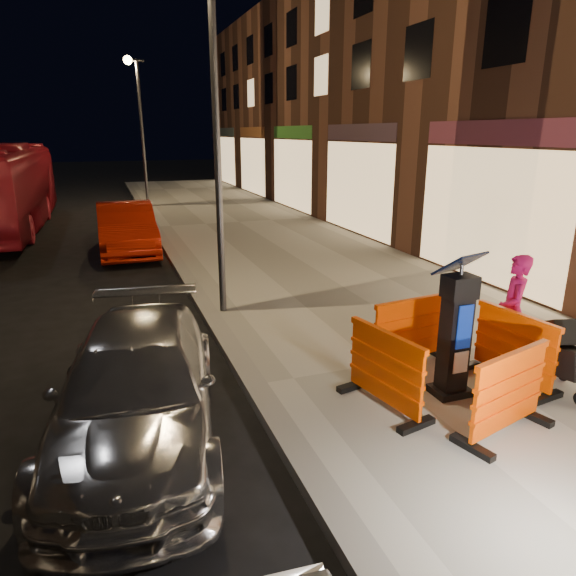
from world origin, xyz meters
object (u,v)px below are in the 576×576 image
object	(u,v)px
barrier_back	(410,332)
man	(513,312)
barrier_front	(508,394)
barrier_kerbside	(385,370)
car_red	(129,253)
barrier_bldgside	(514,348)
stroller	(575,359)
bus_doubledecker	(7,231)
parking_kiosk	(456,330)
car_silver	(142,435)

from	to	relation	value
barrier_back	man	bearing A→B (deg)	-29.83
barrier_front	barrier_kerbside	distance (m)	1.34
barrier_back	car_red	distance (m)	9.89
barrier_back	barrier_bldgside	bearing A→B (deg)	-51.98
barrier_kerbside	barrier_back	bearing A→B (deg)	-56.98
barrier_front	barrier_bldgside	bearing A→B (deg)	30.02
barrier_back	car_red	bearing A→B (deg)	102.65
man	stroller	distance (m)	0.99
bus_doubledecker	man	xyz separation A→B (m)	(8.41, -14.87, 0.95)
car_red	man	distance (m)	10.88
parking_kiosk	bus_doubledecker	world-z (taller)	parking_kiosk
parking_kiosk	man	distance (m)	1.33
barrier_bldgside	barrier_front	bearing A→B (deg)	127.02
parking_kiosk	barrier_front	bearing A→B (deg)	-99.98
parking_kiosk	barrier_bldgside	distance (m)	1.02
barrier_kerbside	car_red	world-z (taller)	barrier_kerbside
car_silver	man	distance (m)	5.08
bus_doubledecker	barrier_back	bearing A→B (deg)	-62.38
barrier_back	car_silver	size ratio (longest dim) A/B	0.30
barrier_back	stroller	world-z (taller)	barrier_back
car_red	barrier_kerbside	bearing A→B (deg)	-77.03
barrier_bldgside	car_red	size ratio (longest dim) A/B	0.29
bus_doubledecker	stroller	size ratio (longest dim) A/B	11.71
barrier_kerbside	car_silver	world-z (taller)	barrier_kerbside
barrier_back	barrier_kerbside	size ratio (longest dim) A/B	1.00
parking_kiosk	stroller	distance (m)	1.59
car_silver	stroller	size ratio (longest dim) A/B	4.61
man	parking_kiosk	bearing A→B (deg)	-35.95
parking_kiosk	man	size ratio (longest dim) A/B	1.08
man	car_silver	bearing A→B (deg)	-56.36
car_red	bus_doubledecker	size ratio (longest dim) A/B	0.40
stroller	barrier_front	bearing A→B (deg)	-146.52
barrier_kerbside	stroller	size ratio (longest dim) A/B	1.37
stroller	barrier_back	bearing A→B (deg)	151.36
barrier_back	car_red	world-z (taller)	barrier_back
car_silver	stroller	xyz separation A→B (m)	(5.19, -1.08, 0.60)
barrier_kerbside	stroller	xyz separation A→B (m)	(2.41, -0.48, -0.03)
barrier_front	barrier_bldgside	world-z (taller)	same
man	stroller	size ratio (longest dim) A/B	1.77
barrier_kerbside	bus_doubledecker	bearing A→B (deg)	10.06
barrier_kerbside	man	size ratio (longest dim) A/B	0.77
parking_kiosk	car_red	world-z (taller)	parking_kiosk
barrier_front	barrier_bldgside	size ratio (longest dim) A/B	1.00
barrier_back	barrier_kerbside	distance (m)	1.34
bus_doubledecker	barrier_kerbside	bearing A→B (deg)	-66.81
barrier_front	barrier_kerbside	xyz separation A→B (m)	(-0.95, 0.95, 0.00)
barrier_front	stroller	distance (m)	1.54
barrier_back	car_silver	xyz separation A→B (m)	(-3.72, -0.35, -0.63)
parking_kiosk	barrier_bldgside	bearing A→B (deg)	-9.98
barrier_front	car_silver	distance (m)	4.08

